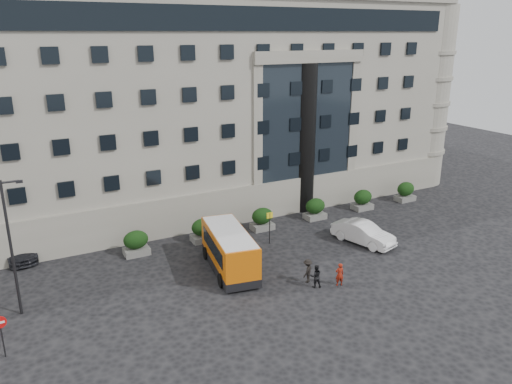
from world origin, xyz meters
TOP-DOWN VIEW (x-y plane):
  - ground at (0.00, 0.00)m, footprint 120.00×120.00m
  - civic_building at (6.00, 22.00)m, footprint 44.00×24.00m
  - entrance_column at (12.00, 10.30)m, footprint 1.80×1.80m
  - hedge_a at (-4.00, 7.80)m, footprint 1.80×1.26m
  - hedge_b at (1.20, 7.80)m, footprint 1.80×1.26m
  - hedge_c at (6.40, 7.80)m, footprint 1.80×1.26m
  - hedge_d at (11.60, 7.80)m, footprint 1.80×1.26m
  - hedge_e at (16.80, 7.80)m, footprint 1.80×1.26m
  - hedge_f at (22.00, 7.80)m, footprint 1.80×1.26m
  - street_lamp at (-11.94, 3.00)m, footprint 1.16×0.18m
  - bus_stop_sign at (5.50, 5.00)m, footprint 0.50×0.08m
  - no_entry_sign at (-13.00, -1.04)m, footprint 0.64×0.16m
  - minibus at (0.94, 2.42)m, footprint 3.42×7.03m
  - parked_car_c at (-11.56, 11.25)m, footprint 2.38×4.93m
  - parked_car_d at (-11.50, 14.81)m, footprint 2.88×5.14m
  - white_taxi at (11.85, 1.72)m, footprint 3.06×5.27m
  - pedestrian_a at (6.18, -2.83)m, footprint 0.63×0.49m
  - pedestrian_b at (4.72, -2.32)m, footprint 0.90×0.81m
  - pedestrian_c at (4.63, -1.52)m, footprint 1.18×1.07m

SIDE VIEW (x-z plane):
  - ground at x=0.00m, z-range 0.00..0.00m
  - parked_car_d at x=-11.50m, z-range 0.00..1.36m
  - parked_car_c at x=-11.56m, z-range 0.00..1.38m
  - pedestrian_b at x=4.72m, z-range 0.00..1.52m
  - pedestrian_a at x=6.18m, z-range 0.00..1.53m
  - pedestrian_c at x=4.63m, z-range 0.00..1.59m
  - white_taxi at x=11.85m, z-range 0.00..1.64m
  - hedge_a at x=-4.00m, z-range 0.01..1.85m
  - hedge_b at x=1.20m, z-range 0.01..1.85m
  - hedge_c at x=6.40m, z-range 0.01..1.85m
  - hedge_d at x=11.60m, z-range 0.01..1.85m
  - hedge_e at x=16.80m, z-range 0.01..1.85m
  - hedge_f at x=22.00m, z-range 0.01..1.85m
  - minibus at x=0.94m, z-range 0.15..2.96m
  - no_entry_sign at x=-13.00m, z-range 0.49..2.81m
  - bus_stop_sign at x=5.50m, z-range 0.47..2.99m
  - street_lamp at x=-11.94m, z-range 0.37..8.37m
  - entrance_column at x=12.00m, z-range 0.00..13.00m
  - civic_building at x=6.00m, z-range 0.00..18.00m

